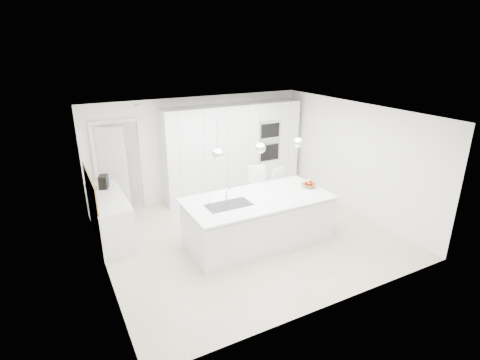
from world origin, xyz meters
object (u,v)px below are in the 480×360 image
fruit_bowl (309,185)px  bar_stool_left (260,193)px  island_base (259,221)px  bar_stool_right (280,193)px  espresso_machine (104,182)px

fruit_bowl → bar_stool_left: bar_stool_left is taller
island_base → bar_stool_right: 1.29m
island_base → espresso_machine: 3.26m
fruit_bowl → bar_stool_left: bearing=130.1°
espresso_machine → island_base: bearing=-18.2°
island_base → bar_stool_left: bearing=58.5°
espresso_machine → bar_stool_left: (3.06, -1.10, -0.44)m
bar_stool_left → fruit_bowl: bearing=-31.5°
bar_stool_left → bar_stool_right: 0.50m
island_base → bar_stool_right: (1.02, 0.79, 0.11)m
fruit_bowl → bar_stool_right: size_ratio=0.27×
island_base → bar_stool_right: bearing=37.6°
bar_stool_left → espresso_machine: bearing=178.7°
bar_stool_right → fruit_bowl: bearing=-88.6°
bar_stool_left → bar_stool_right: (0.49, -0.08, -0.06)m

